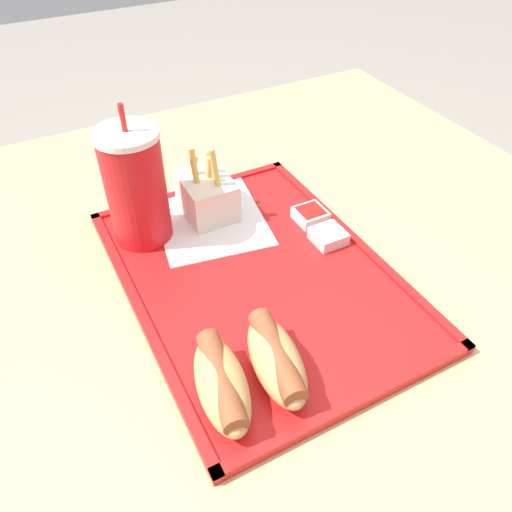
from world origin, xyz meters
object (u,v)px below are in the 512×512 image
(hot_dog_near, at_px, (276,359))
(sauce_cup_mayo, at_px, (330,238))
(sauce_cup_ketchup, at_px, (310,215))
(hot_dog_far, at_px, (222,383))
(fries_carton, at_px, (207,195))
(soda_cup, at_px, (136,187))

(hot_dog_near, height_order, sauce_cup_mayo, hot_dog_near)
(sauce_cup_mayo, height_order, sauce_cup_ketchup, same)
(hot_dog_far, distance_m, sauce_cup_ketchup, 0.32)
(fries_carton, relative_size, sauce_cup_ketchup, 2.73)
(hot_dog_far, xyz_separation_m, sauce_cup_ketchup, (0.21, -0.24, -0.02))
(hot_dog_near, bearing_deg, soda_cup, 9.61)
(soda_cup, xyz_separation_m, sauce_cup_mayo, (-0.14, -0.22, -0.07))
(soda_cup, bearing_deg, sauce_cup_mayo, -121.76)
(soda_cup, relative_size, sauce_cup_mayo, 4.59)
(sauce_cup_mayo, bearing_deg, fries_carton, 40.81)
(hot_dog_near, distance_m, sauce_cup_ketchup, 0.28)
(soda_cup, relative_size, sauce_cup_ketchup, 4.59)
(hot_dog_far, relative_size, hot_dog_near, 1.00)
(sauce_cup_mayo, bearing_deg, hot_dog_far, 122.99)
(hot_dog_near, bearing_deg, sauce_cup_mayo, -48.51)
(soda_cup, xyz_separation_m, fries_carton, (0.00, -0.10, -0.05))
(soda_cup, height_order, sauce_cup_ketchup, soda_cup)
(sauce_cup_mayo, xyz_separation_m, sauce_cup_ketchup, (0.06, -0.00, 0.00))
(hot_dog_far, xyz_separation_m, hot_dog_near, (0.00, -0.06, 0.00))
(hot_dog_near, bearing_deg, fries_carton, -9.79)
(fries_carton, distance_m, sauce_cup_ketchup, 0.15)
(hot_dog_far, bearing_deg, fries_carton, -21.08)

